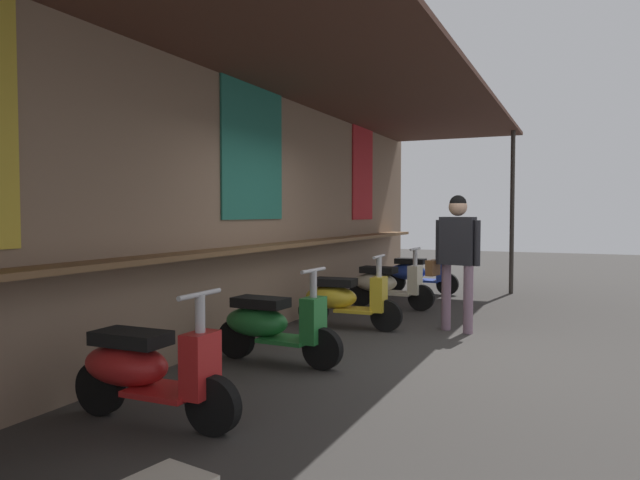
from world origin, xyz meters
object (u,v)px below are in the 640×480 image
(scooter_red, at_px, (145,369))
(scooter_cream, at_px, (386,284))
(scooter_yellow, at_px, (343,299))
(scooter_green, at_px, (271,324))
(scooter_blue, at_px, (417,273))
(shopper_with_handbag, at_px, (456,248))

(scooter_red, height_order, scooter_cream, same)
(scooter_cream, bearing_deg, scooter_yellow, -87.07)
(scooter_yellow, bearing_deg, scooter_cream, 87.47)
(scooter_cream, bearing_deg, scooter_red, -87.07)
(scooter_yellow, xyz_separation_m, scooter_cream, (1.80, -0.00, 0.00))
(scooter_green, distance_m, scooter_blue, 5.63)
(scooter_blue, height_order, shopper_with_handbag, shopper_with_handbag)
(shopper_with_handbag, bearing_deg, scooter_green, -20.28)
(scooter_red, distance_m, scooter_blue, 7.48)
(scooter_cream, distance_m, shopper_with_handbag, 2.09)
(scooter_cream, bearing_deg, scooter_blue, 92.93)
(scooter_blue, bearing_deg, scooter_red, -89.37)
(scooter_yellow, distance_m, shopper_with_handbag, 1.58)
(scooter_yellow, xyz_separation_m, scooter_blue, (3.69, 0.00, 0.00))
(scooter_green, distance_m, scooter_cream, 3.74)
(scooter_green, xyz_separation_m, scooter_yellow, (1.94, 0.00, 0.00))
(scooter_green, bearing_deg, scooter_blue, 92.93)
(scooter_red, bearing_deg, shopper_with_handbag, 71.64)
(scooter_green, bearing_deg, scooter_cream, 92.93)
(scooter_green, relative_size, scooter_yellow, 1.00)
(scooter_green, height_order, shopper_with_handbag, shopper_with_handbag)
(scooter_red, bearing_deg, scooter_green, 89.90)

